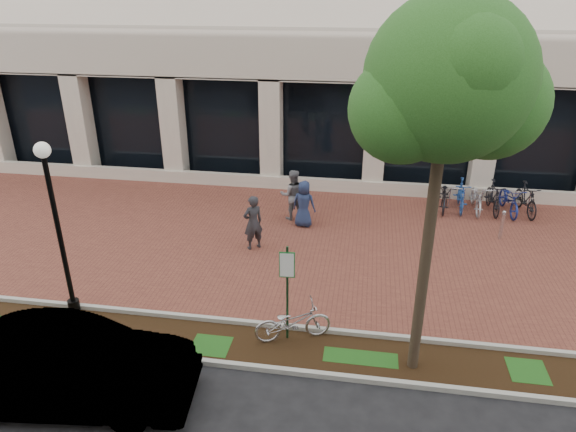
# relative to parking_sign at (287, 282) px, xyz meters

# --- Properties ---
(ground) EXTENTS (120.00, 120.00, 0.00)m
(ground) POSITION_rel_parking_sign_xyz_m (-0.21, 4.85, -1.51)
(ground) COLOR black
(ground) RESTS_ON ground
(brick_plaza) EXTENTS (40.00, 9.00, 0.01)m
(brick_plaza) POSITION_rel_parking_sign_xyz_m (-0.21, 4.85, -1.50)
(brick_plaza) COLOR brown
(brick_plaza) RESTS_ON ground
(planting_strip) EXTENTS (40.00, 1.50, 0.01)m
(planting_strip) POSITION_rel_parking_sign_xyz_m (-0.21, -0.40, -1.50)
(planting_strip) COLOR black
(planting_strip) RESTS_ON ground
(curb_plaza_side) EXTENTS (40.00, 0.12, 0.12)m
(curb_plaza_side) POSITION_rel_parking_sign_xyz_m (-0.21, 0.35, -1.45)
(curb_plaza_side) COLOR #A9A9A0
(curb_plaza_side) RESTS_ON ground
(curb_street_side) EXTENTS (40.00, 0.12, 0.12)m
(curb_street_side) POSITION_rel_parking_sign_xyz_m (-0.21, -1.15, -1.45)
(curb_street_side) COLOR #A9A9A0
(curb_street_side) RESTS_ON ground
(parking_sign) EXTENTS (0.34, 0.07, 2.36)m
(parking_sign) POSITION_rel_parking_sign_xyz_m (0.00, 0.00, 0.00)
(parking_sign) COLOR #153C1F
(parking_sign) RESTS_ON ground
(lamppost) EXTENTS (0.36, 0.36, 4.32)m
(lamppost) POSITION_rel_parking_sign_xyz_m (-5.40, 0.25, 0.93)
(lamppost) COLOR black
(lamppost) RESTS_ON ground
(street_tree) EXTENTS (3.38, 2.82, 7.39)m
(street_tree) POSITION_rel_parking_sign_xyz_m (2.82, -0.47, 4.28)
(street_tree) COLOR #403325
(street_tree) RESTS_ON ground
(locked_bicycle) EXTENTS (1.86, 1.21, 0.92)m
(locked_bicycle) POSITION_rel_parking_sign_xyz_m (0.13, 0.01, -1.05)
(locked_bicycle) COLOR #B7B7BB
(locked_bicycle) RESTS_ON ground
(pedestrian_left) EXTENTS (0.75, 0.72, 1.73)m
(pedestrian_left) POSITION_rel_parking_sign_xyz_m (-1.73, 4.20, -0.65)
(pedestrian_left) COLOR #28282D
(pedestrian_left) RESTS_ON ground
(pedestrian_mid) EXTENTS (0.99, 0.85, 1.77)m
(pedestrian_mid) POSITION_rel_parking_sign_xyz_m (-0.88, 6.56, -0.62)
(pedestrian_mid) COLOR slate
(pedestrian_mid) RESTS_ON ground
(pedestrian_right) EXTENTS (0.85, 0.64, 1.59)m
(pedestrian_right) POSITION_rel_parking_sign_xyz_m (-0.42, 6.04, -0.71)
(pedestrian_right) COLOR #1F2B4E
(pedestrian_right) RESTS_ON ground
(bollard) EXTENTS (0.12, 0.12, 0.98)m
(bollard) POSITION_rel_parking_sign_xyz_m (5.88, 6.06, -1.01)
(bollard) COLOR #BCBCC1
(bollard) RESTS_ON ground
(bike_rack_cluster) EXTENTS (3.58, 1.97, 1.11)m
(bike_rack_cluster) POSITION_rel_parking_sign_xyz_m (5.74, 8.27, -0.98)
(bike_rack_cluster) COLOR black
(bike_rack_cluster) RESTS_ON ground
(sedan_near_curb) EXTENTS (4.93, 2.17, 1.57)m
(sedan_near_curb) POSITION_rel_parking_sign_xyz_m (-3.80, -2.55, -0.72)
(sedan_near_curb) COLOR #B2B1B6
(sedan_near_curb) RESTS_ON ground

